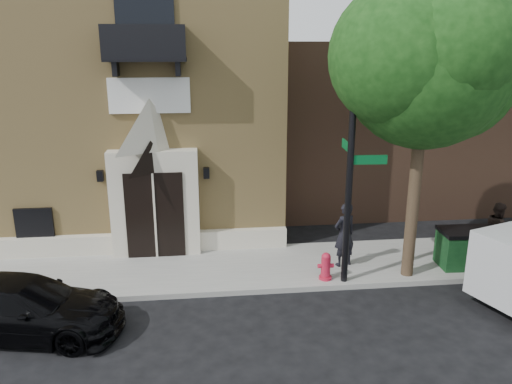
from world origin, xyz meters
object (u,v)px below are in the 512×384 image
black_sedan (23,307)px  pedestrian_near (344,235)px  fire_hydrant (326,266)px  dumpster (469,248)px  street_sign (351,163)px  pedestrian_far (497,229)px

black_sedan → pedestrian_near: pedestrian_near is taller
black_sedan → fire_hydrant: bearing=-67.1°
pedestrian_near → black_sedan: bearing=-3.7°
black_sedan → dumpster: size_ratio=2.61×
fire_hydrant → pedestrian_near: (0.73, 0.83, 0.56)m
street_sign → pedestrian_near: street_sign is taller
pedestrian_near → pedestrian_far: 4.79m
street_sign → black_sedan: bearing=-165.9°
pedestrian_near → pedestrian_far: size_ratio=1.14×
dumpster → pedestrian_far: pedestrian_far is taller
fire_hydrant → pedestrian_far: size_ratio=0.46×
fire_hydrant → dumpster: size_ratio=0.45×
black_sedan → dumpster: black_sedan is taller
fire_hydrant → pedestrian_near: size_ratio=0.41×
street_sign → pedestrian_far: 5.69m
fire_hydrant → pedestrian_near: 1.24m
fire_hydrant → pedestrian_near: bearing=48.8°
black_sedan → fire_hydrant: black_sedan is taller
black_sedan → street_sign: (7.84, 1.49, 2.75)m
pedestrian_far → fire_hydrant: bearing=108.1°
street_sign → pedestrian_far: (5.01, 1.19, -2.43)m
street_sign → fire_hydrant: size_ratio=8.44×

